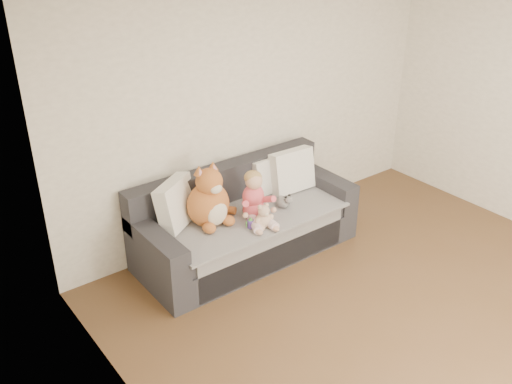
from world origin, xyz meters
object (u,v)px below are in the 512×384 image
teddy_bear (264,218)px  sippy_cup (251,223)px  plush_cat (209,201)px  sofa (244,224)px  toddler (255,199)px

teddy_bear → sippy_cup: bearing=152.6°
plush_cat → teddy_bear: bearing=-49.0°
sofa → sippy_cup: 0.41m
toddler → teddy_bear: 0.22m
toddler → plush_cat: (-0.39, 0.18, 0.03)m
toddler → plush_cat: 0.43m
toddler → sippy_cup: 0.24m
teddy_bear → plush_cat: bearing=138.1°
sofa → sippy_cup: (-0.15, -0.31, 0.22)m
teddy_bear → sofa: bearing=87.4°
plush_cat → sippy_cup: plush_cat is taller
sofa → toddler: 0.41m
toddler → sippy_cup: size_ratio=4.54×
sofa → plush_cat: (-0.40, -0.00, 0.39)m
toddler → teddy_bear: toddler is taller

